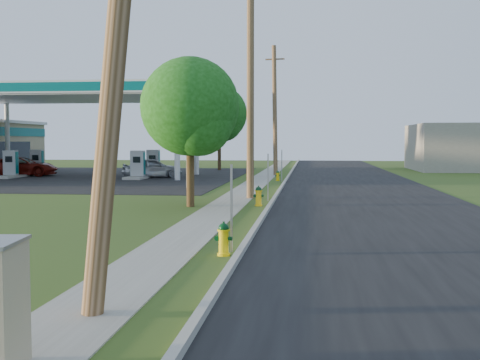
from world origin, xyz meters
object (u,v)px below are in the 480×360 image
object	(u,v)px
utility_pole_mid	(250,85)
utility_pole_far	(275,110)
price_pylon	(188,87)
tree_verge	(192,110)
fuel_pump_sw	(37,165)
hydrant_far	(278,176)
hydrant_near	(224,239)
fuel_pump_se	(153,166)
hydrant_mid	(259,196)
fuel_pump_nw	(11,167)
car_red	(22,167)
tree_lot	(220,116)
fuel_pump_ne	(138,168)
car_silver	(152,168)

from	to	relation	value
utility_pole_mid	utility_pole_far	bearing A→B (deg)	90.00
price_pylon	tree_verge	bearing A→B (deg)	-77.43
fuel_pump_sw	hydrant_far	bearing A→B (deg)	-14.81
tree_verge	hydrant_near	size ratio (longest dim) A/B	7.57
hydrant_far	utility_pole_mid	bearing A→B (deg)	-92.61
utility_pole_far	hydrant_far	distance (m)	7.41
fuel_pump_se	hydrant_mid	world-z (taller)	fuel_pump_se
fuel_pump_sw	hydrant_near	world-z (taller)	fuel_pump_sw
utility_pole_far	fuel_pump_nw	distance (m)	19.03
hydrant_near	utility_pole_mid	bearing A→B (deg)	93.18
fuel_pump_nw	price_pylon	xyz separation A→B (m)	(14.00, -7.50, 4.71)
utility_pole_mid	hydrant_mid	xyz separation A→B (m)	(0.62, -3.01, -4.56)
fuel_pump_nw	car_red	size ratio (longest dim) A/B	0.64
tree_lot	fuel_pump_nw	bearing A→B (deg)	-135.06
hydrant_near	car_red	world-z (taller)	car_red
fuel_pump_se	hydrant_near	bearing A→B (deg)	-72.33
fuel_pump_ne	car_red	bearing A→B (deg)	167.66
utility_pole_far	tree_verge	world-z (taller)	utility_pole_far
fuel_pump_nw	hydrant_far	xyz separation A→B (m)	(18.45, -0.88, -0.40)
car_silver	fuel_pump_nw	bearing A→B (deg)	74.46
utility_pole_mid	tree_verge	xyz separation A→B (m)	(-1.87, -3.58, -1.25)
hydrant_near	car_silver	world-z (taller)	car_silver
fuel_pump_ne	fuel_pump_sw	xyz separation A→B (m)	(-9.00, 4.00, 0.00)
car_red	hydrant_near	bearing A→B (deg)	-157.01
hydrant_mid	car_red	world-z (taller)	car_red
fuel_pump_sw	tree_lot	size ratio (longest dim) A/B	0.43
tree_verge	utility_pole_mid	bearing A→B (deg)	62.39
utility_pole_mid	tree_lot	distance (m)	26.20
hydrant_near	car_silver	bearing A→B (deg)	108.09
hydrant_far	tree_verge	bearing A→B (deg)	-98.78
fuel_pump_se	hydrant_far	xyz separation A→B (m)	(9.45, -4.88, -0.40)
fuel_pump_se	fuel_pump_sw	bearing A→B (deg)	180.00
price_pylon	tree_lot	distance (m)	20.23
hydrant_near	car_red	size ratio (longest dim) A/B	0.15
fuel_pump_se	car_red	xyz separation A→B (m)	(-9.18, -1.99, -0.03)
fuel_pump_ne	utility_pole_far	bearing A→B (deg)	29.33
utility_pole_mid	fuel_pump_ne	size ratio (longest dim) A/B	3.06
utility_pole_far	fuel_pump_ne	size ratio (longest dim) A/B	2.97
utility_pole_far	fuel_pump_se	xyz separation A→B (m)	(-8.90, -1.00, -4.08)
price_pylon	car_silver	xyz separation A→B (m)	(-4.34, 8.72, -4.73)
utility_pole_mid	fuel_pump_sw	bearing A→B (deg)	136.48
utility_pole_far	fuel_pump_sw	world-z (taller)	utility_pole_far
fuel_pump_sw	car_silver	size ratio (longest dim) A/B	0.78
hydrant_mid	fuel_pump_ne	bearing A→B (deg)	120.75
utility_pole_mid	hydrant_far	world-z (taller)	utility_pole_mid
fuel_pump_se	price_pylon	bearing A→B (deg)	-66.50
tree_verge	car_red	distance (m)	24.85
fuel_pump_ne	hydrant_mid	xyz separation A→B (m)	(9.52, -16.01, -0.33)
utility_pole_far	fuel_pump_se	distance (m)	9.84
utility_pole_far	fuel_pump_nw	world-z (taller)	utility_pole_far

